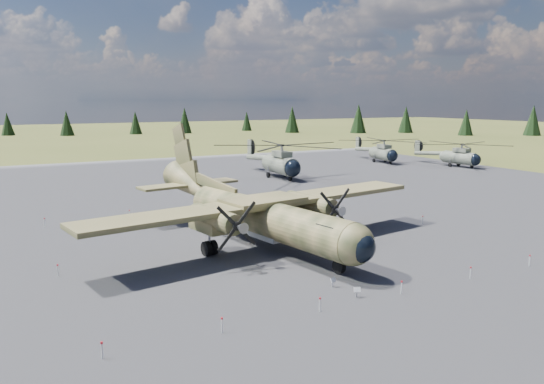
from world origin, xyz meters
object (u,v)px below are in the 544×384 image
helicopter_near (280,154)px  helicopter_mid (383,146)px  transport_plane (255,210)px  helicopter_far (460,150)px

helicopter_near → helicopter_mid: size_ratio=1.16×
transport_plane → helicopter_far: bearing=18.7°
transport_plane → helicopter_near: size_ratio=1.25×
transport_plane → helicopter_far: size_ratio=1.51×
transport_plane → helicopter_far: transport_plane is taller
transport_plane → helicopter_mid: transport_plane is taller
transport_plane → helicopter_near: (19.98, 32.33, 0.80)m
transport_plane → helicopter_mid: (47.14, 41.10, 0.19)m
helicopter_far → helicopter_near: bearing=170.2°
helicopter_near → helicopter_far: (35.02, -2.87, -0.71)m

